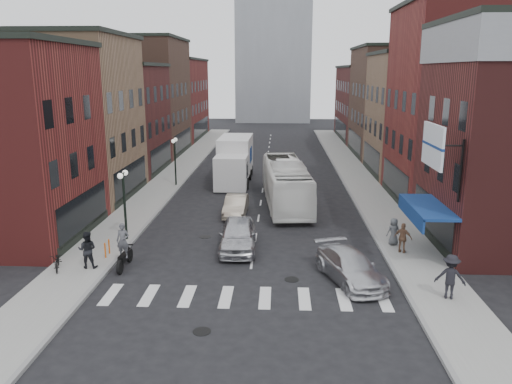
% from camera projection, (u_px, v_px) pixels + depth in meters
% --- Properties ---
extents(ground, '(160.00, 160.00, 0.00)m').
position_uv_depth(ground, '(251.00, 271.00, 24.59)').
color(ground, black).
rests_on(ground, ground).
extents(sidewalk_left, '(3.00, 74.00, 0.15)m').
position_uv_depth(sidewalk_left, '(173.00, 176.00, 46.31)').
color(sidewalk_left, gray).
rests_on(sidewalk_left, ground).
extents(sidewalk_right, '(3.00, 74.00, 0.15)m').
position_uv_depth(sidewalk_right, '(357.00, 178.00, 45.53)').
color(sidewalk_right, gray).
rests_on(sidewalk_right, ground).
extents(curb_left, '(0.20, 74.00, 0.16)m').
position_uv_depth(curb_left, '(189.00, 177.00, 46.26)').
color(curb_left, gray).
rests_on(curb_left, ground).
extents(curb_right, '(0.20, 74.00, 0.16)m').
position_uv_depth(curb_right, '(341.00, 178.00, 45.61)').
color(curb_right, gray).
rests_on(curb_right, ground).
extents(crosswalk_stripes, '(12.00, 2.20, 0.01)m').
position_uv_depth(crosswalk_stripes, '(247.00, 297.00, 21.68)').
color(crosswalk_stripes, silver).
rests_on(crosswalk_stripes, ground).
extents(bldg_left_mid_a, '(10.30, 10.20, 12.30)m').
position_uv_depth(bldg_left_mid_a, '(62.00, 118.00, 37.41)').
color(bldg_left_mid_a, '#8E6C4E').
rests_on(bldg_left_mid_a, ground).
extents(bldg_left_mid_b, '(10.30, 10.20, 10.30)m').
position_uv_depth(bldg_left_mid_b, '(108.00, 119.00, 47.35)').
color(bldg_left_mid_b, '#4C1C1B').
rests_on(bldg_left_mid_b, ground).
extents(bldg_left_far_a, '(10.30, 12.20, 13.30)m').
position_uv_depth(bldg_left_far_a, '(139.00, 97.00, 57.67)').
color(bldg_left_far_a, brown).
rests_on(bldg_left_far_a, ground).
extents(bldg_left_far_b, '(10.30, 16.20, 11.30)m').
position_uv_depth(bldg_left_far_b, '(166.00, 99.00, 71.49)').
color(bldg_left_far_b, maroon).
rests_on(bldg_left_far_b, ground).
extents(bldg_right_mid_a, '(10.30, 10.20, 14.30)m').
position_uv_depth(bldg_right_mid_a, '(470.00, 106.00, 35.79)').
color(bldg_right_mid_a, maroon).
rests_on(bldg_right_mid_a, ground).
extents(bldg_right_mid_b, '(10.30, 10.20, 11.30)m').
position_uv_depth(bldg_right_mid_b, '(428.00, 115.00, 45.85)').
color(bldg_right_mid_b, '#8E6C4E').
rests_on(bldg_right_mid_b, ground).
extents(bldg_right_far_a, '(10.30, 12.20, 12.30)m').
position_uv_depth(bldg_right_far_a, '(401.00, 102.00, 56.40)').
color(bldg_right_far_a, brown).
rests_on(bldg_right_far_a, ground).
extents(bldg_right_far_b, '(10.30, 16.20, 10.30)m').
position_uv_depth(bldg_right_far_b, '(377.00, 103.00, 70.23)').
color(bldg_right_far_b, '#4C1C1B').
rests_on(bldg_right_far_b, ground).
extents(awning_blue, '(1.80, 5.00, 0.78)m').
position_uv_depth(awning_blue, '(424.00, 208.00, 25.98)').
color(awning_blue, navy).
rests_on(awning_blue, ground).
extents(billboard_sign, '(1.52, 3.00, 3.70)m').
position_uv_depth(billboard_sign, '(435.00, 147.00, 23.22)').
color(billboard_sign, black).
rests_on(billboard_sign, ground).
extents(streetlamp_near, '(0.32, 1.22, 4.11)m').
position_uv_depth(streetlamp_near, '(124.00, 192.00, 28.12)').
color(streetlamp_near, black).
rests_on(streetlamp_near, ground).
extents(streetlamp_far, '(0.32, 1.22, 4.11)m').
position_uv_depth(streetlamp_far, '(175.00, 153.00, 41.71)').
color(streetlamp_far, black).
rests_on(streetlamp_far, ground).
extents(bike_rack, '(0.08, 0.68, 0.80)m').
position_uv_depth(bike_rack, '(107.00, 248.00, 26.07)').
color(bike_rack, '#D8590C').
rests_on(bike_rack, sidewalk_left).
extents(box_truck, '(2.83, 8.93, 3.87)m').
position_uv_depth(box_truck, '(234.00, 161.00, 43.65)').
color(box_truck, silver).
rests_on(box_truck, ground).
extents(motorcycle_rider, '(0.65, 2.29, 2.33)m').
position_uv_depth(motorcycle_rider, '(124.00, 247.00, 24.64)').
color(motorcycle_rider, black).
rests_on(motorcycle_rider, ground).
extents(transit_bus, '(3.73, 11.76, 3.22)m').
position_uv_depth(transit_bus, '(286.00, 183.00, 36.34)').
color(transit_bus, white).
rests_on(transit_bus, ground).
extents(sedan_left_near, '(2.17, 4.98, 1.67)m').
position_uv_depth(sedan_left_near, '(238.00, 235.00, 27.34)').
color(sedan_left_near, silver).
rests_on(sedan_left_near, ground).
extents(sedan_left_far, '(1.53, 4.13, 1.35)m').
position_uv_depth(sedan_left_far, '(236.00, 206.00, 33.85)').
color(sedan_left_far, '#BFB19B').
rests_on(sedan_left_far, ground).
extents(curb_car, '(3.44, 5.22, 1.41)m').
position_uv_depth(curb_car, '(350.00, 267.00, 23.19)').
color(curb_car, silver).
rests_on(curb_car, ground).
extents(parked_bicycle, '(1.10, 1.74, 0.86)m').
position_uv_depth(parked_bicycle, '(57.00, 261.00, 24.26)').
color(parked_bicycle, black).
rests_on(parked_bicycle, sidewalk_left).
extents(ped_left_solo, '(0.93, 0.58, 1.85)m').
position_uv_depth(ped_left_solo, '(87.00, 250.00, 24.37)').
color(ped_left_solo, black).
rests_on(ped_left_solo, sidewalk_left).
extents(ped_right_a, '(1.39, 0.97, 1.95)m').
position_uv_depth(ped_right_a, '(450.00, 277.00, 21.06)').
color(ped_right_a, black).
rests_on(ped_right_a, sidewalk_right).
extents(ped_right_b, '(1.06, 0.87, 1.62)m').
position_uv_depth(ped_right_b, '(403.00, 238.00, 26.43)').
color(ped_right_b, brown).
rests_on(ped_right_b, sidewalk_right).
extents(ped_right_c, '(0.85, 0.68, 1.52)m').
position_uv_depth(ped_right_c, '(394.00, 231.00, 27.66)').
color(ped_right_c, '#54575B').
rests_on(ped_right_c, sidewalk_right).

